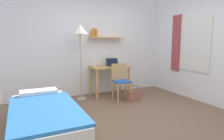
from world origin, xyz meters
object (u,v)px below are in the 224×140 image
at_px(book_stack, 121,65).
at_px(bed, 45,121).
at_px(handbag, 134,96).
at_px(water_bottle, 95,63).
at_px(standing_lamp, 80,34).
at_px(laptop, 113,64).
at_px(desk, 110,72).
at_px(desk_chair, 121,80).

bearing_deg(book_stack, bed, -142.52).
relative_size(book_stack, handbag, 0.64).
xyz_separation_m(bed, water_bottle, (1.46, 1.75, 0.63)).
distance_m(bed, book_stack, 2.74).
height_order(standing_lamp, handbag, standing_lamp).
xyz_separation_m(laptop, book_stack, (0.19, -0.10, -0.02)).
bearing_deg(standing_lamp, desk, 5.31).
bearing_deg(handbag, water_bottle, 129.12).
bearing_deg(handbag, book_stack, 89.40).
xyz_separation_m(desk_chair, laptop, (0.05, 0.56, 0.33)).
relative_size(desk, book_stack, 3.86).
relative_size(bed, laptop, 5.62).
xyz_separation_m(water_bottle, book_stack, (0.68, -0.12, -0.08)).
bearing_deg(bed, handbag, 23.63).
xyz_separation_m(desk, book_stack, (0.30, -0.05, 0.18)).
bearing_deg(laptop, bed, -138.17).
distance_m(laptop, handbag, 1.07).
relative_size(desk_chair, water_bottle, 4.03).
height_order(desk, desk_chair, desk_chair).
height_order(desk, handbag, desk).
height_order(bed, handbag, bed).
distance_m(desk_chair, laptop, 0.66).
distance_m(bed, laptop, 2.67).
xyz_separation_m(standing_lamp, book_stack, (1.09, 0.02, -0.78)).
height_order(desk, book_stack, book_stack).
relative_size(water_bottle, handbag, 0.54).
bearing_deg(standing_lamp, handbag, -32.26).
bearing_deg(handbag, desk, 111.20).
bearing_deg(desk, desk_chair, -82.83).
relative_size(standing_lamp, book_stack, 7.08).
bearing_deg(desk, book_stack, -9.72).
height_order(desk_chair, standing_lamp, standing_lamp).
bearing_deg(desk_chair, laptop, 85.11).
relative_size(desk, desk_chair, 1.13).
distance_m(desk, water_bottle, 0.46).
bearing_deg(laptop, desk, -154.60).
bearing_deg(bed, laptop, 41.83).
xyz_separation_m(book_stack, handbag, (-0.01, -0.71, -0.65)).
relative_size(bed, standing_lamp, 1.08).
xyz_separation_m(bed, standing_lamp, (1.04, 1.61, 1.32)).
distance_m(laptop, book_stack, 0.22).
distance_m(desk_chair, standing_lamp, 1.45).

